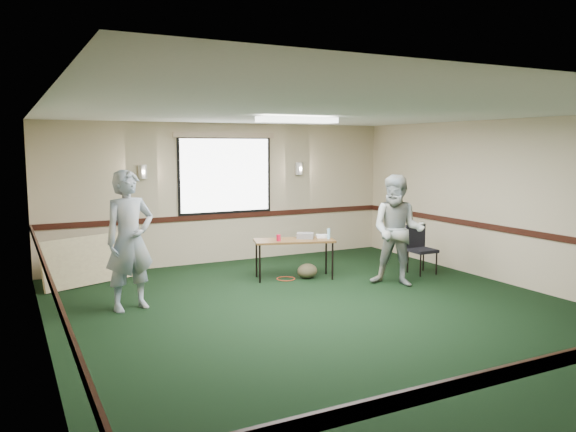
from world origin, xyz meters
name	(u,v)px	position (x,y,z in m)	size (l,w,h in m)	color
ground	(332,315)	(0.00, 0.00, 0.00)	(8.00, 8.00, 0.00)	black
room_shell	(265,188)	(0.00, 2.12, 1.58)	(8.00, 8.02, 8.00)	#CBB493
folding_table	(294,242)	(0.52, 2.10, 0.63)	(1.45, 0.90, 0.68)	#553318
projector	(305,236)	(0.75, 2.12, 0.72)	(0.28, 0.23, 0.09)	gray
game_console	(322,236)	(1.05, 2.05, 0.70)	(0.20, 0.16, 0.05)	white
red_cup	(279,238)	(0.22, 2.09, 0.73)	(0.07, 0.07, 0.11)	red
water_bottle	(329,234)	(1.08, 1.89, 0.77)	(0.05, 0.05, 0.18)	#93D2F1
duffel_bag	(307,271)	(0.72, 1.99, 0.13)	(0.36, 0.27, 0.26)	#423925
cable_coil	(286,279)	(0.37, 2.10, 0.01)	(0.32, 0.32, 0.02)	red
folded_table	(88,260)	(-2.68, 3.26, 0.40)	(1.56, 0.07, 0.80)	tan
conference_chair	(419,245)	(2.72, 1.47, 0.50)	(0.43, 0.44, 0.86)	black
person_left	(130,240)	(-2.34, 1.50, 0.97)	(0.71, 0.46, 1.94)	#436894
person_right	(398,231)	(1.80, 0.92, 0.90)	(0.88, 0.68, 1.80)	#7C9BC1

